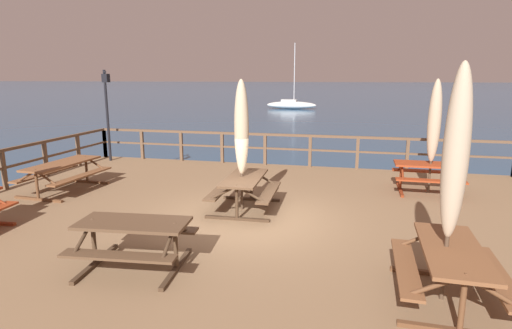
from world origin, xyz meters
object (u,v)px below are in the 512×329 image
at_px(picnic_table_back_right, 451,263).
at_px(lamp_post_hooked, 107,102).
at_px(picnic_table_mid_right, 245,186).
at_px(patio_umbrella_short_mid, 434,122).
at_px(picnic_table_mid_left, 428,172).
at_px(patio_umbrella_tall_front, 456,154).
at_px(sailboat_distant, 291,105).
at_px(picnic_table_mid_centre, 134,234).
at_px(picnic_table_front_right, 63,170).
at_px(patio_umbrella_tall_back_right, 241,128).

distance_m(picnic_table_back_right, lamp_post_hooked, 12.30).
xyz_separation_m(picnic_table_mid_right, patio_umbrella_short_mid, (4.31, 2.44, 1.30)).
relative_size(picnic_table_mid_left, patio_umbrella_tall_front, 0.53).
height_order(patio_umbrella_short_mid, sailboat_distant, sailboat_distant).
bearing_deg(patio_umbrella_short_mid, picnic_table_mid_centre, -132.77).
bearing_deg(picnic_table_front_right, picnic_table_mid_left, 12.47).
distance_m(picnic_table_mid_left, picnic_table_front_right, 9.54).
bearing_deg(lamp_post_hooked, picnic_table_mid_left, -9.36).
relative_size(picnic_table_back_right, picnic_table_front_right, 0.85).
distance_m(picnic_table_mid_right, sailboat_distant, 41.75).
height_order(picnic_table_back_right, picnic_table_mid_left, same).
bearing_deg(picnic_table_mid_right, patio_umbrella_short_mid, 29.50).
bearing_deg(lamp_post_hooked, picnic_table_mid_centre, -55.56).
distance_m(patio_umbrella_tall_front, patio_umbrella_tall_back_right, 4.84).
height_order(patio_umbrella_tall_front, patio_umbrella_tall_back_right, patio_umbrella_tall_front).
xyz_separation_m(patio_umbrella_tall_back_right, sailboat_distant, (-5.02, 41.44, -2.20)).
relative_size(picnic_table_front_right, lamp_post_hooked, 0.70).
distance_m(picnic_table_front_right, picnic_table_mid_centre, 5.51).
xyz_separation_m(picnic_table_front_right, sailboat_distant, (-0.03, 41.00, -0.91)).
distance_m(picnic_table_mid_right, picnic_table_mid_left, 4.95).
height_order(picnic_table_mid_centre, patio_umbrella_short_mid, patio_umbrella_short_mid).
height_order(picnic_table_back_right, sailboat_distant, sailboat_distant).
relative_size(picnic_table_front_right, patio_umbrella_tall_back_right, 0.77).
distance_m(picnic_table_back_right, patio_umbrella_tall_front, 1.46).
xyz_separation_m(patio_umbrella_tall_back_right, patio_umbrella_short_mid, (4.37, 2.44, 0.00)).
xyz_separation_m(picnic_table_back_right, picnic_table_mid_left, (0.60, 5.70, -0.01)).
height_order(picnic_table_front_right, patio_umbrella_tall_back_right, patio_umbrella_tall_back_right).
relative_size(lamp_post_hooked, sailboat_distant, 0.41).
xyz_separation_m(picnic_table_mid_left, lamp_post_hooked, (-10.31, 1.70, 1.56)).
bearing_deg(picnic_table_mid_centre, picnic_table_mid_right, 73.80).
xyz_separation_m(picnic_table_front_right, patio_umbrella_tall_back_right, (4.99, -0.44, 1.29)).
xyz_separation_m(picnic_table_back_right, patio_umbrella_tall_front, (-0.07, 0.04, 1.45)).
relative_size(picnic_table_mid_centre, patio_umbrella_tall_back_right, 0.63).
bearing_deg(sailboat_distant, patio_umbrella_short_mid, -76.46).
distance_m(patio_umbrella_tall_front, patio_umbrella_short_mid, 5.64).
relative_size(picnic_table_back_right, patio_umbrella_tall_front, 0.60).
bearing_deg(picnic_table_back_right, patio_umbrella_tall_back_right, 139.42).
bearing_deg(patio_umbrella_tall_front, picnic_table_mid_centre, -178.98).
bearing_deg(picnic_table_front_right, picnic_table_back_right, -22.62).
xyz_separation_m(picnic_table_back_right, sailboat_distant, (-8.75, 44.63, -0.90)).
bearing_deg(patio_umbrella_tall_front, patio_umbrella_short_mid, 82.77).
xyz_separation_m(picnic_table_mid_left, picnic_table_mid_centre, (-5.21, -5.73, 0.00)).
height_order(picnic_table_mid_left, sailboat_distant, sailboat_distant).
relative_size(picnic_table_mid_left, picnic_table_front_right, 0.75).
bearing_deg(picnic_table_mid_centre, patio_umbrella_tall_front, 1.02).
xyz_separation_m(picnic_table_mid_right, patio_umbrella_tall_front, (3.60, -3.16, 1.45)).
height_order(picnic_table_mid_right, sailboat_distant, sailboat_distant).
xyz_separation_m(picnic_table_mid_centre, sailboat_distant, (-4.14, 44.67, -0.90)).
bearing_deg(picnic_table_front_right, patio_umbrella_tall_front, -22.54).
distance_m(picnic_table_mid_centre, patio_umbrella_tall_front, 4.77).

